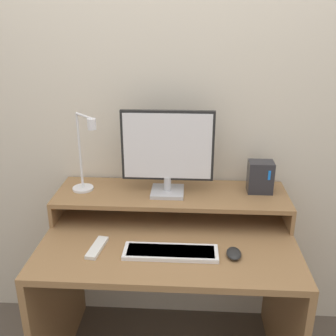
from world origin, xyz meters
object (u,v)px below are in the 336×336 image
object	(u,v)px
router_dock	(260,177)
remote_control	(97,248)
monitor	(167,151)
keyboard	(171,252)
mouse	(234,253)
desk_lamp	(85,160)

from	to	relation	value
router_dock	remote_control	size ratio (longest dim) A/B	0.92
monitor	keyboard	world-z (taller)	monitor
keyboard	remote_control	world-z (taller)	keyboard
keyboard	mouse	size ratio (longest dim) A/B	4.30
mouse	router_dock	bearing A→B (deg)	68.32
keyboard	mouse	world-z (taller)	mouse
router_dock	desk_lamp	bearing A→B (deg)	-176.22
monitor	desk_lamp	bearing A→B (deg)	-178.48
router_dock	remote_control	distance (m)	0.86
desk_lamp	keyboard	xyz separation A→B (m)	(0.44, -0.34, -0.29)
monitor	remote_control	world-z (taller)	monitor
monitor	mouse	xyz separation A→B (m)	(0.30, -0.35, -0.33)
desk_lamp	router_dock	size ratio (longest dim) A/B	2.51
desk_lamp	router_dock	xyz separation A→B (m)	(0.86, 0.06, -0.09)
keyboard	monitor	bearing A→B (deg)	95.69
monitor	mouse	world-z (taller)	monitor
monitor	keyboard	size ratio (longest dim) A/B	1.10
router_dock	keyboard	size ratio (longest dim) A/B	0.39
mouse	monitor	bearing A→B (deg)	130.93
keyboard	router_dock	bearing A→B (deg)	42.84
router_dock	remote_control	world-z (taller)	router_dock
keyboard	remote_control	distance (m)	0.32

